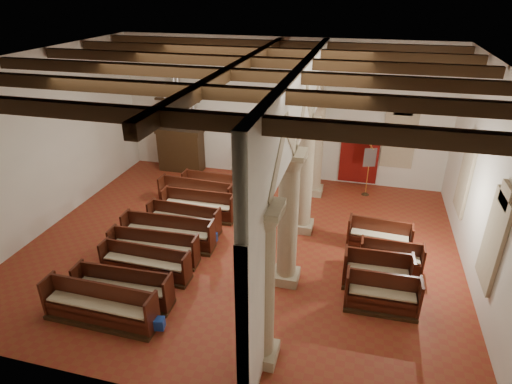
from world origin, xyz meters
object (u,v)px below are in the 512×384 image
object	(u,v)px
lectern	(248,167)
nave_pew_0	(101,310)
aisle_pew_0	(381,298)
pipe_organ	(180,142)
processional_banner	(367,178)

from	to	relation	value
lectern	nave_pew_0	distance (m)	9.76
nave_pew_0	aisle_pew_0	distance (m)	7.35
lectern	nave_pew_0	size ratio (longest dim) A/B	0.42
aisle_pew_0	nave_pew_0	bearing A→B (deg)	-162.82
pipe_organ	processional_banner	bearing A→B (deg)	-3.81
pipe_organ	lectern	xyz separation A→B (m)	(3.25, -0.18, -0.84)
pipe_organ	lectern	distance (m)	3.36
pipe_organ	lectern	size ratio (longest dim) A/B	3.41
processional_banner	nave_pew_0	xyz separation A→B (m)	(-6.40, -9.30, -0.41)
pipe_organ	aisle_pew_0	bearing A→B (deg)	-40.12
nave_pew_0	lectern	bearing A→B (deg)	83.48
pipe_organ	aisle_pew_0	distance (m)	11.81
nave_pew_0	aisle_pew_0	bearing A→B (deg)	18.88
nave_pew_0	aisle_pew_0	world-z (taller)	nave_pew_0
aisle_pew_0	lectern	bearing A→B (deg)	126.90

